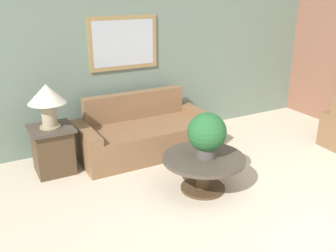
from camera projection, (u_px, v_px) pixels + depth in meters
wall_back at (164, 53)px, 5.86m from camera, size 7.51×0.09×2.60m
couch_main at (145, 134)px, 5.43m from camera, size 1.92×0.91×0.82m
coffee_table at (204, 166)px, 4.39m from camera, size 0.97×0.97×0.42m
side_table at (53, 149)px, 4.82m from camera, size 0.54×0.54×0.62m
table_lamp at (47, 98)px, 4.58m from camera, size 0.47×0.47×0.56m
potted_plant_on_table at (207, 134)px, 4.25m from camera, size 0.45×0.45×0.54m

